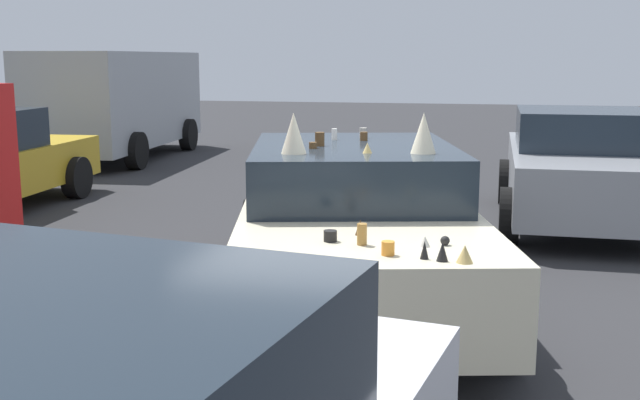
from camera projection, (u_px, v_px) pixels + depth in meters
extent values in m
plane|color=#2D2D30|center=(353.00, 303.00, 6.76)|extent=(60.00, 60.00, 0.00)
cube|color=beige|center=(354.00, 235.00, 6.65)|extent=(4.79, 2.86, 0.65)
cube|color=#1E2833|center=(353.00, 170.00, 6.69)|extent=(2.52, 2.17, 0.44)
cylinder|color=black|center=(503.00, 319.00, 5.35)|extent=(0.69, 0.37, 0.66)
cylinder|color=black|center=(229.00, 321.00, 5.32)|extent=(0.69, 0.37, 0.66)
cylinder|color=black|center=(436.00, 230.00, 8.09)|extent=(0.69, 0.37, 0.66)
cylinder|color=black|center=(255.00, 231.00, 8.05)|extent=(0.69, 0.37, 0.66)
ellipsoid|color=black|center=(254.00, 202.00, 7.64)|extent=(0.14, 0.05, 0.12)
ellipsoid|color=black|center=(518.00, 295.00, 4.90)|extent=(0.16, 0.06, 0.15)
ellipsoid|color=black|center=(249.00, 239.00, 6.94)|extent=(0.10, 0.04, 0.15)
ellipsoid|color=black|center=(252.00, 236.00, 7.34)|extent=(0.15, 0.05, 0.12)
ellipsoid|color=black|center=(250.00, 240.00, 7.07)|extent=(0.16, 0.06, 0.10)
ellipsoid|color=black|center=(250.00, 243.00, 7.10)|extent=(0.10, 0.04, 0.08)
ellipsoid|color=black|center=(248.00, 239.00, 6.90)|extent=(0.14, 0.05, 0.12)
ellipsoid|color=black|center=(243.00, 242.00, 6.31)|extent=(0.19, 0.07, 0.12)
ellipsoid|color=black|center=(449.00, 231.00, 7.22)|extent=(0.10, 0.04, 0.09)
ellipsoid|color=black|center=(464.00, 221.00, 6.54)|extent=(0.14, 0.05, 0.09)
cone|color=silver|center=(425.00, 241.00, 4.91)|extent=(0.08, 0.08, 0.07)
cone|color=#51381E|center=(360.00, 227.00, 5.22)|extent=(0.10, 0.10, 0.11)
cone|color=tan|center=(465.00, 254.00, 4.52)|extent=(0.14, 0.14, 0.11)
sphere|color=black|center=(445.00, 241.00, 4.94)|extent=(0.06, 0.06, 0.06)
cylinder|color=black|center=(330.00, 236.00, 5.05)|extent=(0.11, 0.11, 0.07)
cone|color=black|center=(424.00, 250.00, 4.61)|extent=(0.07, 0.07, 0.11)
cylinder|color=orange|center=(388.00, 248.00, 4.69)|extent=(0.09, 0.09, 0.09)
cone|color=black|center=(442.00, 252.00, 4.55)|extent=(0.10, 0.10, 0.12)
cylinder|color=#A87A38|center=(362.00, 234.00, 4.95)|extent=(0.07, 0.07, 0.14)
cylinder|color=gray|center=(363.00, 133.00, 7.18)|extent=(0.09, 0.09, 0.10)
cone|color=#A87A38|center=(294.00, 150.00, 5.98)|extent=(0.05, 0.05, 0.07)
cylinder|color=#51381E|center=(320.00, 139.00, 6.56)|extent=(0.09, 0.09, 0.12)
cylinder|color=#51381E|center=(364.00, 136.00, 6.99)|extent=(0.07, 0.07, 0.08)
cone|color=tan|center=(367.00, 148.00, 6.07)|extent=(0.11, 0.11, 0.08)
cylinder|color=#51381E|center=(313.00, 145.00, 6.38)|extent=(0.09, 0.09, 0.05)
cylinder|color=silver|center=(334.00, 134.00, 7.04)|extent=(0.07, 0.07, 0.10)
cone|color=black|center=(421.00, 144.00, 6.19)|extent=(0.07, 0.07, 0.11)
cone|color=beige|center=(424.00, 133.00, 6.04)|extent=(0.20, 0.20, 0.32)
cone|color=beige|center=(294.00, 133.00, 6.02)|extent=(0.20, 0.20, 0.32)
cube|color=#9EA3A8|center=(118.00, 98.00, 16.25)|extent=(5.41, 2.32, 1.91)
cube|color=#1E2833|center=(149.00, 78.00, 17.98)|extent=(0.24, 1.71, 0.69)
cylinder|color=black|center=(106.00, 133.00, 18.10)|extent=(0.74, 0.29, 0.72)
cylinder|color=black|center=(188.00, 135.00, 17.81)|extent=(0.74, 0.29, 0.72)
cylinder|color=black|center=(39.00, 149.00, 15.01)|extent=(0.74, 0.29, 0.72)
cylinder|color=black|center=(136.00, 151.00, 14.73)|extent=(0.74, 0.29, 0.72)
cylinder|color=black|center=(77.00, 178.00, 11.72)|extent=(0.64, 0.25, 0.63)
cube|color=gray|center=(580.00, 176.00, 9.85)|extent=(4.07, 1.75, 0.70)
cube|color=#1E2833|center=(582.00, 129.00, 9.87)|extent=(1.84, 1.60, 0.48)
cylinder|color=black|center=(509.00, 215.00, 8.89)|extent=(0.65, 0.22, 0.65)
cylinder|color=black|center=(636.00, 186.00, 10.92)|extent=(0.65, 0.22, 0.65)
cylinder|color=black|center=(507.00, 181.00, 11.31)|extent=(0.65, 0.22, 0.65)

